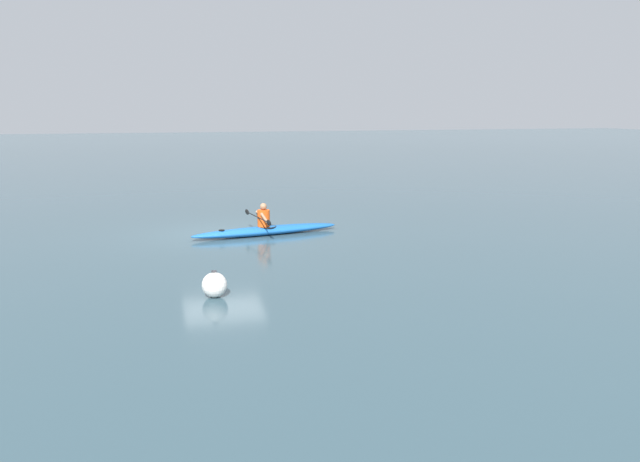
# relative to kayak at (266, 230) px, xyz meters

# --- Properties ---
(ground_plane) EXTENTS (160.00, 160.00, 0.00)m
(ground_plane) POSITION_rel_kayak_xyz_m (1.34, -0.47, -0.14)
(ground_plane) COLOR #334C56
(kayak) EXTENTS (4.77, 1.41, 0.27)m
(kayak) POSITION_rel_kayak_xyz_m (0.00, 0.00, 0.00)
(kayak) COLOR #1959A5
(kayak) RESTS_ON ground
(kayaker) EXTENTS (0.62, 2.45, 0.73)m
(kayaker) POSITION_rel_kayak_xyz_m (0.10, 0.02, 0.43)
(kayaker) COLOR #E04C14
(kayaker) RESTS_ON kayak
(mooring_buoy_orange_mid) EXTENTS (0.53, 0.53, 0.57)m
(mooring_buoy_orange_mid) POSITION_rel_kayak_xyz_m (2.13, 6.04, 0.13)
(mooring_buoy_orange_mid) COLOR silver
(mooring_buoy_orange_mid) RESTS_ON ground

